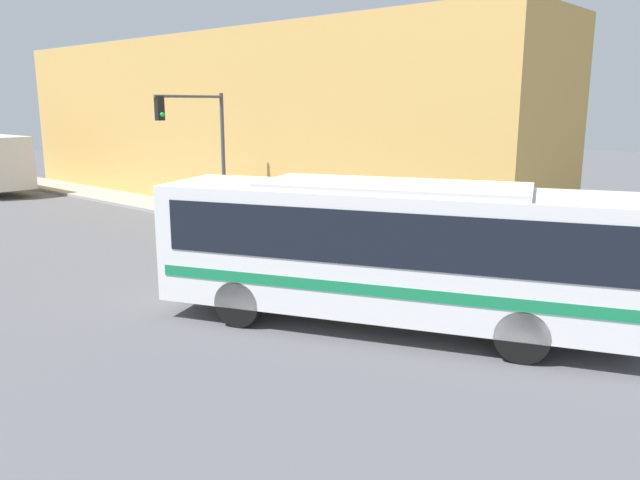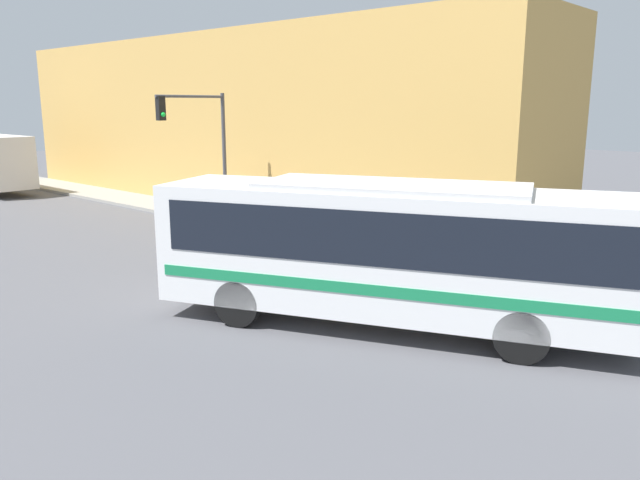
% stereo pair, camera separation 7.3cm
% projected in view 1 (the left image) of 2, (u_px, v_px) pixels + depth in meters
% --- Properties ---
extents(ground_plane, '(120.00, 120.00, 0.00)m').
position_uv_depth(ground_plane, '(416.00, 323.00, 14.35)').
color(ground_plane, '#515156').
extents(sidewalk, '(2.54, 70.00, 0.15)m').
position_uv_depth(sidewalk, '(144.00, 202.00, 31.51)').
color(sidewalk, gray).
rests_on(sidewalk, ground_plane).
extents(building_facade, '(6.00, 32.41, 8.24)m').
position_uv_depth(building_facade, '(242.00, 120.00, 31.96)').
color(building_facade, tan).
rests_on(building_facade, ground_plane).
extents(city_bus, '(6.27, 10.64, 3.27)m').
position_uv_depth(city_bus, '(391.00, 245.00, 13.75)').
color(city_bus, white).
rests_on(city_bus, ground_plane).
extents(fire_hydrant, '(0.25, 0.34, 0.72)m').
position_uv_depth(fire_hydrant, '(372.00, 237.00, 21.27)').
color(fire_hydrant, gold).
rests_on(fire_hydrant, sidewalk).
extents(traffic_light_pole, '(3.28, 0.35, 5.24)m').
position_uv_depth(traffic_light_pole, '(201.00, 134.00, 24.99)').
color(traffic_light_pole, '#47474C').
rests_on(traffic_light_pole, sidewalk).
extents(parking_meter, '(0.14, 0.14, 1.23)m').
position_uv_depth(parking_meter, '(313.00, 214.00, 22.93)').
color(parking_meter, '#47474C').
rests_on(parking_meter, sidewalk).
extents(pedestrian_near_corner, '(0.34, 0.34, 1.61)m').
position_uv_depth(pedestrian_near_corner, '(309.00, 207.00, 24.53)').
color(pedestrian_near_corner, '#23283D').
rests_on(pedestrian_near_corner, sidewalk).
extents(pedestrian_mid_block, '(0.34, 0.34, 1.57)m').
position_uv_depth(pedestrian_mid_block, '(254.00, 201.00, 26.34)').
color(pedestrian_mid_block, slate).
rests_on(pedestrian_mid_block, sidewalk).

